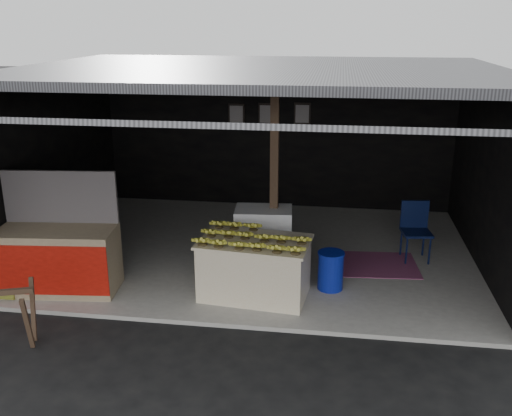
% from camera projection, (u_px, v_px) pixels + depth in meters
% --- Properties ---
extents(ground, '(80.00, 80.00, 0.00)m').
position_uv_depth(ground, '(232.00, 329.00, 7.14)').
color(ground, black).
rests_on(ground, ground).
extents(concrete_slab, '(7.00, 5.00, 0.06)m').
position_uv_depth(concrete_slab, '(260.00, 251.00, 9.48)').
color(concrete_slab, gray).
rests_on(concrete_slab, ground).
extents(shophouse, '(7.40, 7.29, 3.02)m').
position_uv_depth(shophouse, '(263.00, 124.00, 9.13)').
color(shophouse, black).
rests_on(shophouse, ground).
extents(banana_table, '(1.56, 1.06, 0.81)m').
position_uv_depth(banana_table, '(255.00, 268.00, 7.76)').
color(banana_table, silver).
rests_on(banana_table, concrete_slab).
extents(banana_pile, '(1.43, 0.95, 0.16)m').
position_uv_depth(banana_pile, '(255.00, 235.00, 7.61)').
color(banana_pile, yellow).
rests_on(banana_pile, banana_table).
extents(white_crate, '(0.89, 0.64, 0.94)m').
position_uv_depth(white_crate, '(263.00, 238.00, 8.64)').
color(white_crate, white).
rests_on(white_crate, concrete_slab).
extents(neighbor_stall, '(1.66, 0.88, 1.65)m').
position_uv_depth(neighbor_stall, '(58.00, 257.00, 7.90)').
color(neighbor_stall, '#998466').
rests_on(neighbor_stall, concrete_slab).
extents(sawhorse, '(0.84, 0.84, 0.74)m').
position_uv_depth(sawhorse, '(1.00, 312.00, 6.58)').
color(sawhorse, '#473023').
rests_on(sawhorse, ground).
extents(water_barrel, '(0.36, 0.36, 0.52)m').
position_uv_depth(water_barrel, '(331.00, 271.00, 8.00)').
color(water_barrel, '#0D1C94').
rests_on(water_barrel, concrete_slab).
extents(plastic_chair, '(0.49, 0.49, 0.93)m').
position_uv_depth(plastic_chair, '(415.00, 225.00, 8.97)').
color(plastic_chair, '#091133').
rests_on(plastic_chair, concrete_slab).
extents(magenta_rug, '(1.57, 1.11, 0.01)m').
position_uv_depth(magenta_rug, '(368.00, 264.00, 8.87)').
color(magenta_rug, '#7B1B5F').
rests_on(magenta_rug, concrete_slab).
extents(picture_frames, '(1.62, 0.04, 0.46)m').
position_uv_depth(picture_frames, '(268.00, 114.00, 11.16)').
color(picture_frames, black).
rests_on(picture_frames, shophouse).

